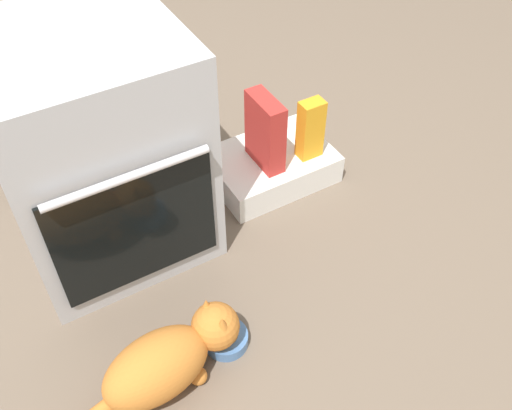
% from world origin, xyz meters
% --- Properties ---
extents(ground, '(8.00, 8.00, 0.00)m').
position_xyz_m(ground, '(0.00, 0.00, 0.00)').
color(ground, '#6B5B4C').
extents(oven, '(0.59, 0.63, 0.78)m').
position_xyz_m(oven, '(-0.08, 0.43, 0.39)').
color(oven, '#B7BABF').
rests_on(oven, ground).
extents(pantry_cabinet, '(0.46, 0.33, 0.12)m').
position_xyz_m(pantry_cabinet, '(0.54, 0.40, 0.06)').
color(pantry_cabinet, white).
rests_on(pantry_cabinet, ground).
extents(food_bowl, '(0.14, 0.14, 0.07)m').
position_xyz_m(food_bowl, '(0.04, -0.17, 0.03)').
color(food_bowl, '#4C7AB7').
rests_on(food_bowl, ground).
extents(cat, '(0.67, 0.23, 0.21)m').
position_xyz_m(cat, '(-0.16, -0.20, 0.11)').
color(cat, '#C6752D').
rests_on(cat, ground).
extents(cereal_box, '(0.07, 0.18, 0.28)m').
position_xyz_m(cereal_box, '(0.50, 0.38, 0.26)').
color(cereal_box, '#B72D28').
rests_on(cereal_box, pantry_cabinet).
extents(juice_carton, '(0.09, 0.06, 0.24)m').
position_xyz_m(juice_carton, '(0.67, 0.33, 0.24)').
color(juice_carton, orange).
rests_on(juice_carton, pantry_cabinet).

